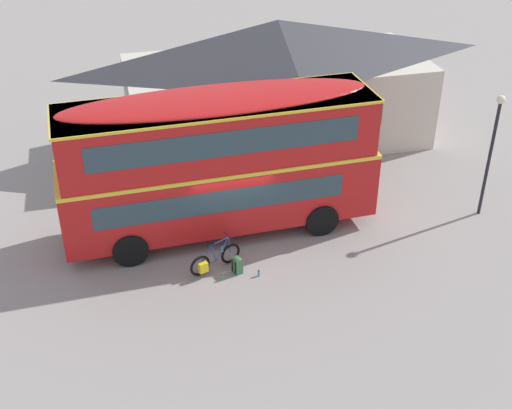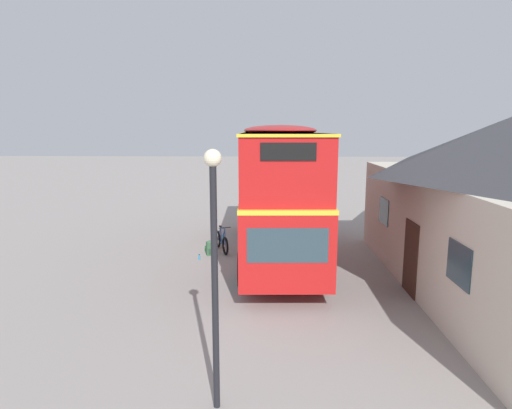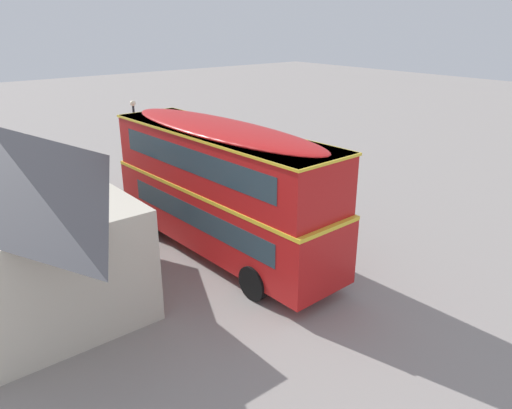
# 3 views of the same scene
# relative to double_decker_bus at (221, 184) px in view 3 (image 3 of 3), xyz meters

# --- Properties ---
(ground_plane) EXTENTS (120.00, 120.00, 0.00)m
(ground_plane) POSITION_rel_double_decker_bus_xyz_m (0.18, -0.53, -2.64)
(ground_plane) COLOR gray
(double_decker_bus) EXTENTS (10.10, 2.95, 4.79)m
(double_decker_bus) POSITION_rel_double_decker_bus_xyz_m (0.00, 0.00, 0.00)
(double_decker_bus) COLOR black
(double_decker_bus) RESTS_ON ground
(touring_bicycle) EXTENTS (1.68, 0.86, 1.04)m
(touring_bicycle) POSITION_rel_double_decker_bus_xyz_m (-0.64, -2.18, -2.27)
(touring_bicycle) COLOR black
(touring_bicycle) RESTS_ON ground
(backpack_on_ground) EXTENTS (0.34, 0.36, 0.57)m
(backpack_on_ground) POSITION_rel_double_decker_bus_xyz_m (0.02, -2.48, -2.35)
(backpack_on_ground) COLOR #386642
(backpack_on_ground) RESTS_ON ground
(water_bottle_green_metal) EXTENTS (0.07, 0.07, 0.21)m
(water_bottle_green_metal) POSITION_rel_double_decker_bus_xyz_m (-0.50, -2.74, -2.55)
(water_bottle_green_metal) COLOR green
(water_bottle_green_metal) RESTS_ON ground
(water_bottle_blue_sports) EXTENTS (0.07, 0.07, 0.21)m
(water_bottle_blue_sports) POSITION_rel_double_decker_bus_xyz_m (0.61, -2.80, -2.55)
(water_bottle_blue_sports) COLOR #338CBF
(water_bottle_blue_sports) RESTS_ON ground
(pub_building) EXTENTS (12.37, 5.52, 5.02)m
(pub_building) POSITION_rel_double_decker_bus_xyz_m (3.57, 6.26, -0.07)
(pub_building) COLOR beige
(pub_building) RESTS_ON ground
(street_lamp) EXTENTS (0.28, 0.28, 4.34)m
(street_lamp) POSITION_rel_double_decker_bus_xyz_m (8.85, -1.12, 0.06)
(street_lamp) COLOR black
(street_lamp) RESTS_ON ground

